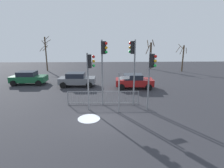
{
  "coord_description": "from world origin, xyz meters",
  "views": [
    {
      "loc": [
        0.24,
        -10.42,
        4.86
      ],
      "look_at": [
        0.7,
        2.98,
        1.52
      ],
      "focal_mm": 28.39,
      "sensor_mm": 36.0,
      "label": 1
    }
  ],
  "objects": [
    {
      "name": "traffic_light_mid_right",
      "position": [
        0.06,
        2.43,
        3.57
      ],
      "size": [
        0.48,
        0.46,
        4.89
      ],
      "rotation": [
        0.0,
        0.0,
        4.0
      ],
      "color": "slate",
      "rests_on": "ground"
    },
    {
      "name": "car_red_far",
      "position": [
        3.1,
        7.25,
        0.77
      ],
      "size": [
        3.88,
        2.07,
        1.47
      ],
      "rotation": [
        0.0,
        0.0,
        -0.05
      ],
      "color": "maroon",
      "rests_on": "ground"
    },
    {
      "name": "bare_tree_right",
      "position": [
        7.84,
        19.88,
        2.43
      ],
      "size": [
        1.54,
        1.54,
        4.94
      ],
      "color": "#473828",
      "rests_on": "ground"
    },
    {
      "name": "traffic_light_rear_right",
      "position": [
        2.21,
        2.43,
        3.58
      ],
      "size": [
        0.48,
        0.45,
        4.89
      ],
      "rotation": [
        0.0,
        0.0,
        0.91
      ],
      "color": "slate",
      "rests_on": "ground"
    },
    {
      "name": "bare_tree_left",
      "position": [
        12.25,
        17.08,
        2.25
      ],
      "size": [
        1.83,
        2.03,
        4.24
      ],
      "color": "#473828",
      "rests_on": "ground"
    },
    {
      "name": "traffic_light_rear_left",
      "position": [
        -0.86,
        1.54,
        2.95
      ],
      "size": [
        0.57,
        0.34,
        4.02
      ],
      "rotation": [
        0.0,
        0.0,
        4.8
      ],
      "color": "slate",
      "rests_on": "ground"
    },
    {
      "name": "snow_patch_kerb",
      "position": [
        -0.87,
        0.01,
        0.01
      ],
      "size": [
        1.42,
        1.42,
        0.01
      ],
      "primitive_type": "cylinder",
      "color": "white",
      "rests_on": "ground"
    },
    {
      "name": "bare_tree_centre",
      "position": [
        -9.28,
        18.35,
        2.89
      ],
      "size": [
        1.81,
        1.44,
        5.46
      ],
      "color": "#473828",
      "rests_on": "ground"
    },
    {
      "name": "car_green_trailing",
      "position": [
        -8.46,
        9.28,
        0.77
      ],
      "size": [
        3.82,
        1.96,
        1.47
      ],
      "rotation": [
        0.0,
        0.0,
        -0.01
      ],
      "color": "#195933",
      "rests_on": "ground"
    },
    {
      "name": "ground_plane",
      "position": [
        0.0,
        0.0,
        0.0
      ],
      "size": [
        60.0,
        60.0,
        0.0
      ],
      "primitive_type": "plane",
      "color": "#2D2D33"
    },
    {
      "name": "pedestrian_guard_railing",
      "position": [
        -0.0,
        2.53,
        0.55
      ],
      "size": [
        5.48,
        0.16,
        1.07
      ],
      "rotation": [
        0.0,
        0.0,
        -0.02
      ],
      "color": "slate",
      "rests_on": "ground"
    },
    {
      "name": "direction_sign_post",
      "position": [
        1.16,
        1.0,
        1.56
      ],
      "size": [
        0.76,
        0.28,
        2.77
      ],
      "rotation": [
        0.0,
        0.0,
        0.29
      ],
      "color": "slate",
      "rests_on": "ground"
    },
    {
      "name": "traffic_light_foreground_left",
      "position": [
        3.28,
        1.26,
        2.99
      ],
      "size": [
        0.47,
        0.46,
        4.08
      ],
      "rotation": [
        0.0,
        0.0,
        3.95
      ],
      "color": "slate",
      "rests_on": "ground"
    },
    {
      "name": "car_grey_near",
      "position": [
        -2.9,
        8.25,
        0.77
      ],
      "size": [
        3.83,
        1.97,
        1.47
      ],
      "rotation": [
        0.0,
        0.0,
        -0.01
      ],
      "color": "slate",
      "rests_on": "ground"
    }
  ]
}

